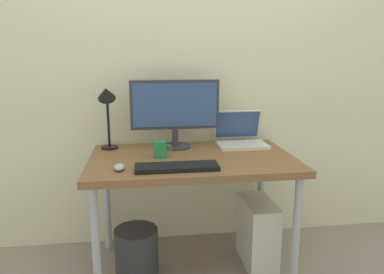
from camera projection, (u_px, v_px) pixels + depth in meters
ground_plane at (192, 266)px, 2.31m from camera, size 6.00×6.00×0.00m
back_wall at (183, 57)px, 2.43m from camera, size 4.40×0.04×2.60m
desk at (192, 168)px, 2.16m from camera, size 1.20×0.73×0.72m
monitor at (175, 109)px, 2.31m from camera, size 0.57×0.20×0.44m
laptop at (240, 136)px, 2.43m from camera, size 0.32×0.28×0.22m
desk_lamp at (107, 103)px, 2.24m from camera, size 0.11×0.16×0.42m
keyboard at (177, 167)px, 1.91m from camera, size 0.44×0.14×0.02m
mouse at (119, 167)px, 1.89m from camera, size 0.06×0.09×0.03m
coffee_mug at (160, 149)px, 2.12m from camera, size 0.11×0.08×0.10m
computer_tower at (258, 232)px, 2.31m from camera, size 0.18×0.36×0.42m
wastebasket at (137, 252)px, 2.19m from camera, size 0.26×0.26×0.30m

